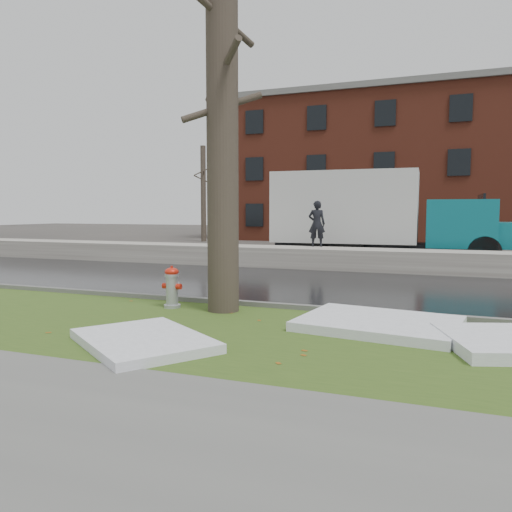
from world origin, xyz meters
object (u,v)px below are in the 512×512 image
(box_truck, at_px, (374,214))
(worker, at_px, (317,224))
(fire_hydrant, at_px, (172,285))
(tree, at_px, (222,112))

(box_truck, distance_m, worker, 3.11)
(box_truck, bearing_deg, worker, -126.27)
(fire_hydrant, bearing_deg, box_truck, 76.49)
(tree, bearing_deg, fire_hydrant, -176.01)
(tree, height_order, worker, tree)
(tree, height_order, box_truck, tree)
(fire_hydrant, xyz_separation_m, box_truck, (2.57, 11.61, 1.43))
(fire_hydrant, relative_size, box_truck, 0.08)
(box_truck, bearing_deg, tree, -99.22)
(tree, distance_m, box_truck, 11.80)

